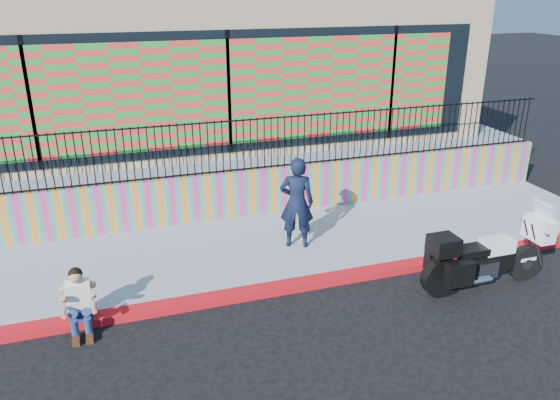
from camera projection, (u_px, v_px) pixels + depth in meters
name	position (u px, v px, depth m)	size (l,w,h in m)	color
ground	(286.00, 290.00, 9.90)	(90.00, 90.00, 0.00)	black
red_curb	(286.00, 287.00, 9.88)	(16.00, 0.30, 0.15)	red
sidewalk	(260.00, 248.00, 11.33)	(16.00, 3.00, 0.15)	#909AAC
mural_wall	(241.00, 194.00, 12.52)	(16.00, 0.20, 1.10)	#E13B88
metal_fence	(239.00, 145.00, 12.09)	(15.80, 0.04, 1.20)	black
elevated_platform	(201.00, 141.00, 17.05)	(16.00, 10.00, 1.25)	#909AAC
storefront_building	(197.00, 55.00, 15.89)	(14.00, 8.06, 4.00)	tan
police_motorcycle	(485.00, 256.00, 9.78)	(2.48, 0.82, 1.54)	black
police_officer	(297.00, 203.00, 10.94)	(0.69, 0.45, 1.89)	black
seated_man	(80.00, 308.00, 8.55)	(0.54, 0.71, 1.06)	navy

